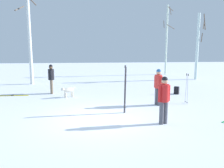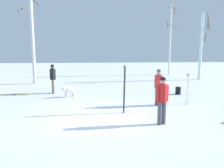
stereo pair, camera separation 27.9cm
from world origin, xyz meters
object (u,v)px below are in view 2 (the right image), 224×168
Objects in this scene: person_2 at (158,85)px; ski_pair_planted_0 at (124,89)px; dog at (69,90)px; ski_pair_lying_0 at (14,95)px; birch_tree_3 at (201,46)px; person_0 at (53,77)px; birch_tree_2 at (170,39)px; birch_tree_1 at (32,27)px; person_1 at (162,97)px; water_bottle_0 at (157,93)px; backpack_1 at (178,91)px; ski_poles_0 at (188,88)px.

ski_pair_planted_0 is at bearing -147.97° from person_2.
dog reaches higher than ski_pair_lying_0.
ski_pair_lying_0 is at bearing -158.25° from birch_tree_3.
birch_tree_3 is (7.41, 9.15, 1.81)m from ski_pair_planted_0.
birch_tree_2 is (9.66, 8.48, 2.45)m from person_0.
birch_tree_1 reaches higher than birch_tree_3.
person_2 is 2.04m from ski_pair_planted_0.
ski_pair_lying_0 is at bearing 142.41° from person_1.
birch_tree_3 is at bearing 30.78° from dog.
water_bottle_0 is at bearing 75.65° from person_2.
person_0 is 2.13× the size of dog.
ski_pair_lying_0 is 9.42m from backpack_1.
dog is (1.04, -1.12, -0.59)m from person_0.
water_bottle_0 is at bearing 112.15° from ski_poles_0.
person_2 is 3.10m from backpack_1.
person_0 is 0.26× the size of birch_tree_2.
backpack_1 is at bearing -124.08° from birch_tree_3.
person_1 reaches higher than backpack_1.
person_1 reaches higher than dog.
ski_pair_lying_0 is 0.24× the size of birch_tree_1.
water_bottle_0 is at bearing 76.71° from person_1.
backpack_1 is (7.25, -0.82, -0.77)m from person_0.
birch_tree_2 is at bearing 111.74° from birch_tree_3.
dog is at bearing 154.66° from person_2.
birch_tree_1 reaches higher than ski_pair_lying_0.
water_bottle_0 reaches higher than ski_pair_lying_0.
birch_tree_3 is (3.85, 5.69, 2.59)m from backpack_1.
person_1 reaches higher than ski_pair_lying_0.
person_1 is 5.60m from backpack_1.
person_2 is 2.55m from water_bottle_0.
birch_tree_2 reaches higher than person_1.
dog is 3.82× the size of water_bottle_0.
birch_tree_3 is (13.26, 5.29, 2.79)m from ski_pair_lying_0.
ski_poles_0 reaches higher than dog.
birch_tree_2 is (4.81, 14.29, 2.45)m from person_1.
person_1 is 12.09m from birch_tree_1.
ski_pair_planted_0 is 1.36× the size of ski_poles_0.
person_2 is at bearing 32.03° from ski_pair_planted_0.
birch_tree_2 reaches higher than birch_tree_3.
birch_tree_3 reaches higher than person_1.
birch_tree_3 reaches higher than person_2.
water_bottle_0 is 0.03× the size of birch_tree_2.
dog reaches higher than backpack_1.
birch_tree_3 is (1.44, -3.61, -0.63)m from birch_tree_2.
ski_poles_0 reaches higher than backpack_1.
birch_tree_2 is 1.23× the size of birch_tree_3.
person_2 reaches higher than ski_poles_0.
person_0 is 0.32× the size of birch_tree_3.
water_bottle_0 is at bearing -111.30° from birch_tree_2.
person_2 is at bearing -42.65° from birch_tree_1.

